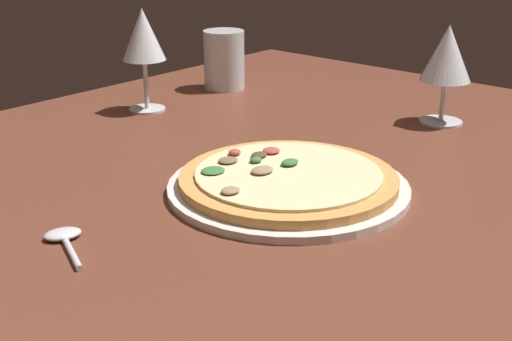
# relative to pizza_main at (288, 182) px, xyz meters

# --- Properties ---
(dining_table) EXTENTS (1.50, 1.10, 0.04)m
(dining_table) POSITION_rel_pizza_main_xyz_m (-0.06, 0.05, -0.03)
(dining_table) COLOR brown
(dining_table) RESTS_ON ground
(pizza_main) EXTENTS (0.30, 0.30, 0.03)m
(pizza_main) POSITION_rel_pizza_main_xyz_m (0.00, 0.00, 0.00)
(pizza_main) COLOR silver
(pizza_main) RESTS_ON dining_table
(wine_glass_far) EXTENTS (0.07, 0.07, 0.17)m
(wine_glass_far) POSITION_rel_pizza_main_xyz_m (0.13, 0.41, 0.11)
(wine_glass_far) COLOR silver
(wine_glass_far) RESTS_ON dining_table
(wine_glass_near) EXTENTS (0.08, 0.08, 0.16)m
(wine_glass_near) POSITION_rel_pizza_main_xyz_m (0.39, -0.01, 0.10)
(wine_glass_near) COLOR silver
(wine_glass_near) RESTS_ON dining_table
(water_glass) EXTENTS (0.08, 0.08, 0.11)m
(water_glass) POSITION_rel_pizza_main_xyz_m (0.33, 0.42, 0.04)
(water_glass) COLOR silver
(water_glass) RESTS_ON dining_table
(spoon) EXTENTS (0.06, 0.10, 0.01)m
(spoon) POSITION_rel_pizza_main_xyz_m (-0.27, 0.09, -0.01)
(spoon) COLOR silver
(spoon) RESTS_ON dining_table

